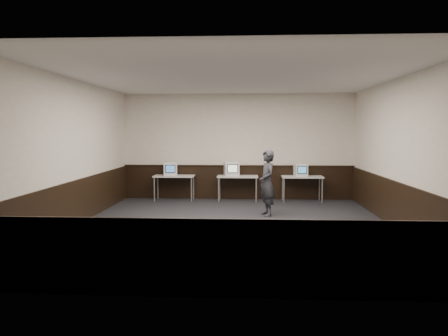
% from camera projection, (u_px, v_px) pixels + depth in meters
% --- Properties ---
extents(floor, '(8.00, 8.00, 0.00)m').
position_uv_depth(floor, '(234.00, 227.00, 9.41)').
color(floor, black).
rests_on(floor, ground).
extents(ceiling, '(8.00, 8.00, 0.00)m').
position_uv_depth(ceiling, '(234.00, 77.00, 9.14)').
color(ceiling, white).
rests_on(ceiling, back_wall).
extents(back_wall, '(7.00, 0.00, 7.00)m').
position_uv_depth(back_wall, '(238.00, 147.00, 13.26)').
color(back_wall, beige).
rests_on(back_wall, ground).
extents(front_wall, '(7.00, 0.00, 7.00)m').
position_uv_depth(front_wall, '(223.00, 170.00, 5.30)').
color(front_wall, beige).
rests_on(front_wall, ground).
extents(left_wall, '(0.00, 8.00, 8.00)m').
position_uv_depth(left_wall, '(73.00, 153.00, 9.47)').
color(left_wall, beige).
rests_on(left_wall, ground).
extents(right_wall, '(0.00, 8.00, 8.00)m').
position_uv_depth(right_wall, '(402.00, 154.00, 9.09)').
color(right_wall, beige).
rests_on(right_wall, ground).
extents(wainscot_back, '(6.98, 0.04, 1.00)m').
position_uv_depth(wainscot_back, '(238.00, 183.00, 13.33)').
color(wainscot_back, black).
rests_on(wainscot_back, back_wall).
extents(wainscot_front, '(6.98, 0.04, 1.00)m').
position_uv_depth(wainscot_front, '(223.00, 258.00, 5.41)').
color(wainscot_front, black).
rests_on(wainscot_front, front_wall).
extents(wainscot_left, '(0.04, 7.98, 1.00)m').
position_uv_depth(wainscot_left, '(75.00, 203.00, 9.56)').
color(wainscot_left, black).
rests_on(wainscot_left, left_wall).
extents(wainscot_right, '(0.04, 7.98, 1.00)m').
position_uv_depth(wainscot_right, '(399.00, 206.00, 9.18)').
color(wainscot_right, black).
rests_on(wainscot_right, right_wall).
extents(wainscot_rail, '(6.98, 0.06, 0.04)m').
position_uv_depth(wainscot_rail, '(238.00, 166.00, 13.26)').
color(wainscot_rail, black).
rests_on(wainscot_rail, wainscot_back).
extents(desk_left, '(1.20, 0.60, 0.75)m').
position_uv_depth(desk_left, '(174.00, 178.00, 13.04)').
color(desk_left, beige).
rests_on(desk_left, ground).
extents(desk_center, '(1.20, 0.60, 0.75)m').
position_uv_depth(desk_center, '(238.00, 178.00, 12.94)').
color(desk_center, beige).
rests_on(desk_center, ground).
extents(desk_right, '(1.20, 0.60, 0.75)m').
position_uv_depth(desk_right, '(302.00, 179.00, 12.83)').
color(desk_right, beige).
rests_on(desk_right, ground).
extents(emac_left, '(0.45, 0.47, 0.39)m').
position_uv_depth(emac_left, '(171.00, 169.00, 12.99)').
color(emac_left, white).
rests_on(emac_left, desk_left).
extents(emac_center, '(0.49, 0.51, 0.42)m').
position_uv_depth(emac_center, '(232.00, 169.00, 12.91)').
color(emac_center, white).
rests_on(emac_center, desk_center).
extents(emac_right, '(0.40, 0.42, 0.37)m').
position_uv_depth(emac_right, '(301.00, 170.00, 12.78)').
color(emac_right, white).
rests_on(emac_right, desk_right).
extents(person, '(0.54, 0.67, 1.61)m').
position_uv_depth(person, '(267.00, 183.00, 10.66)').
color(person, '#28292E').
rests_on(person, ground).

